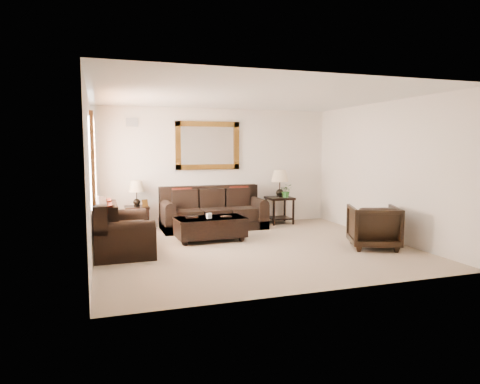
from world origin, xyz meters
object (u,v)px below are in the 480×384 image
object	(u,v)px
loveseat	(119,233)
armchair	(374,224)
end_table_left	(137,198)
sofa	(213,213)
coffee_table	(210,226)
end_table_right	(280,189)

from	to	relation	value
loveseat	armchair	distance (m)	4.51
end_table_left	armchair	size ratio (longest dim) A/B	1.29
sofa	end_table_left	bearing A→B (deg)	174.44
coffee_table	armchair	distance (m)	3.05
loveseat	end_table_left	bearing A→B (deg)	-14.23
end_table_right	coffee_table	size ratio (longest dim) A/B	0.93
loveseat	armchair	xyz separation A→B (m)	(4.37, -1.12, 0.09)
loveseat	end_table_right	distance (m)	4.18
loveseat	armchair	world-z (taller)	loveseat
end_table_left	coffee_table	size ratio (longest dim) A/B	0.81
end_table_left	armchair	bearing A→B (deg)	-36.36
loveseat	coffee_table	size ratio (longest dim) A/B	1.18
end_table_left	coffee_table	world-z (taller)	end_table_left
end_table_right	coffee_table	distance (m)	2.51
sofa	end_table_right	distance (m)	1.75
loveseat	armchair	bearing A→B (deg)	-104.32
coffee_table	armchair	size ratio (longest dim) A/B	1.60
loveseat	coffee_table	bearing A→B (deg)	-77.49
sofa	end_table_left	xyz separation A→B (m)	(-1.64, 0.16, 0.38)
armchair	end_table_right	bearing A→B (deg)	-55.66
end_table_left	armchair	xyz separation A→B (m)	(3.92, -2.89, -0.29)
coffee_table	end_table_right	bearing A→B (deg)	31.09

